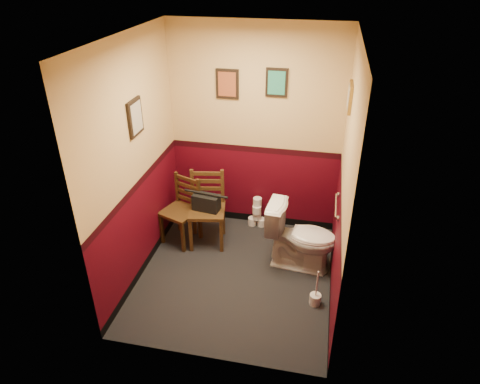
# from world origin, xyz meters

# --- Properties ---
(floor) EXTENTS (2.20, 2.40, 0.00)m
(floor) POSITION_xyz_m (0.00, 0.00, 0.00)
(floor) COLOR black
(floor) RESTS_ON ground
(ceiling) EXTENTS (2.20, 2.40, 0.00)m
(ceiling) POSITION_xyz_m (0.00, 0.00, 2.70)
(ceiling) COLOR silver
(ceiling) RESTS_ON ground
(wall_back) EXTENTS (2.20, 0.00, 2.70)m
(wall_back) POSITION_xyz_m (0.00, 1.20, 1.35)
(wall_back) COLOR #430510
(wall_back) RESTS_ON ground
(wall_front) EXTENTS (2.20, 0.00, 2.70)m
(wall_front) POSITION_xyz_m (0.00, -1.20, 1.35)
(wall_front) COLOR #430510
(wall_front) RESTS_ON ground
(wall_left) EXTENTS (0.00, 2.40, 2.70)m
(wall_left) POSITION_xyz_m (-1.10, 0.00, 1.35)
(wall_left) COLOR #430510
(wall_left) RESTS_ON ground
(wall_right) EXTENTS (0.00, 2.40, 2.70)m
(wall_right) POSITION_xyz_m (1.10, 0.00, 1.35)
(wall_right) COLOR #430510
(wall_right) RESTS_ON ground
(grab_bar) EXTENTS (0.05, 0.56, 0.06)m
(grab_bar) POSITION_xyz_m (1.07, 0.25, 0.95)
(grab_bar) COLOR silver
(grab_bar) RESTS_ON wall_right
(framed_print_back_a) EXTENTS (0.28, 0.04, 0.36)m
(framed_print_back_a) POSITION_xyz_m (-0.35, 1.18, 1.95)
(framed_print_back_a) COLOR black
(framed_print_back_a) RESTS_ON wall_back
(framed_print_back_b) EXTENTS (0.26, 0.04, 0.34)m
(framed_print_back_b) POSITION_xyz_m (0.25, 1.18, 2.00)
(framed_print_back_b) COLOR black
(framed_print_back_b) RESTS_ON wall_back
(framed_print_left) EXTENTS (0.04, 0.30, 0.38)m
(framed_print_left) POSITION_xyz_m (-1.08, 0.10, 1.85)
(framed_print_left) COLOR black
(framed_print_left) RESTS_ON wall_left
(framed_print_right) EXTENTS (0.04, 0.34, 0.28)m
(framed_print_right) POSITION_xyz_m (1.08, 0.60, 2.05)
(framed_print_right) COLOR olive
(framed_print_right) RESTS_ON wall_right
(toilet) EXTENTS (0.88, 0.54, 0.82)m
(toilet) POSITION_xyz_m (0.72, 0.35, 0.41)
(toilet) COLOR white
(toilet) RESTS_ON floor
(toilet_brush) EXTENTS (0.12, 0.12, 0.45)m
(toilet_brush) POSITION_xyz_m (0.94, -0.28, 0.07)
(toilet_brush) COLOR silver
(toilet_brush) RESTS_ON floor
(chair_left) EXTENTS (0.53, 0.53, 0.89)m
(chair_left) POSITION_xyz_m (-0.84, 0.59, 0.44)
(chair_left) COLOR brown
(chair_left) RESTS_ON floor
(chair_right) EXTENTS (0.52, 0.52, 0.96)m
(chair_right) POSITION_xyz_m (-0.51, 0.63, 0.48)
(chair_right) COLOR brown
(chair_right) RESTS_ON floor
(handbag) EXTENTS (0.35, 0.21, 0.24)m
(handbag) POSITION_xyz_m (-0.50, 0.58, 0.61)
(handbag) COLOR black
(handbag) RESTS_ON chair_right
(tp_stack) EXTENTS (0.25, 0.15, 0.43)m
(tp_stack) POSITION_xyz_m (0.06, 1.10, 0.18)
(tp_stack) COLOR silver
(tp_stack) RESTS_ON floor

